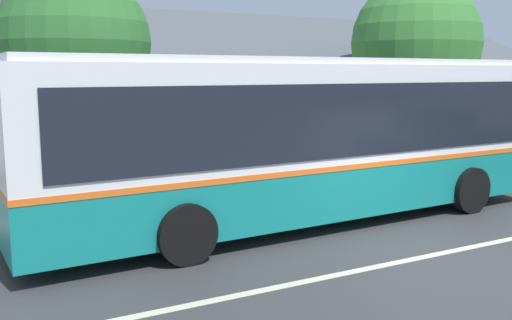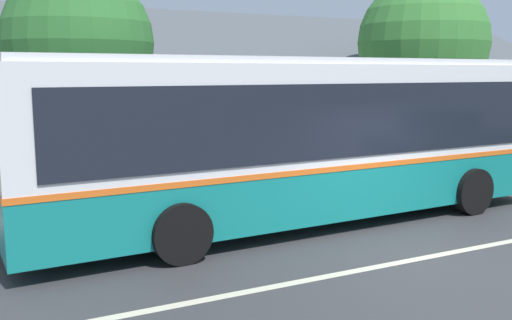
{
  "view_description": "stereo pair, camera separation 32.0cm",
  "coord_description": "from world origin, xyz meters",
  "px_view_note": "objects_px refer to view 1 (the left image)",
  "views": [
    {
      "loc": [
        -7.04,
        -6.67,
        3.04
      ],
      "look_at": [
        -1.48,
        3.61,
        1.23
      ],
      "focal_mm": 40.0,
      "sensor_mm": 36.0,
      "label": 1
    },
    {
      "loc": [
        -6.76,
        -6.81,
        3.04
      ],
      "look_at": [
        -1.48,
        3.61,
        1.23
      ],
      "focal_mm": 40.0,
      "sensor_mm": 36.0,
      "label": 2
    }
  ],
  "objects_px": {
    "street_tree_secondary": "(75,43)",
    "bus_stop_sign": "(430,122)",
    "transit_bus": "(305,136)",
    "street_tree_primary": "(418,47)"
  },
  "relations": [
    {
      "from": "street_tree_secondary",
      "to": "bus_stop_sign",
      "type": "bearing_deg",
      "value": -12.83
    },
    {
      "from": "transit_bus",
      "to": "street_tree_secondary",
      "type": "height_order",
      "value": "street_tree_secondary"
    },
    {
      "from": "bus_stop_sign",
      "to": "transit_bus",
      "type": "bearing_deg",
      "value": -159.4
    },
    {
      "from": "street_tree_primary",
      "to": "street_tree_secondary",
      "type": "bearing_deg",
      "value": -179.12
    },
    {
      "from": "street_tree_primary",
      "to": "bus_stop_sign",
      "type": "height_order",
      "value": "street_tree_primary"
    },
    {
      "from": "transit_bus",
      "to": "bus_stop_sign",
      "type": "xyz_separation_m",
      "value": [
        5.56,
        2.09,
        -0.13
      ]
    },
    {
      "from": "transit_bus",
      "to": "street_tree_secondary",
      "type": "bearing_deg",
      "value": 130.74
    },
    {
      "from": "street_tree_secondary",
      "to": "bus_stop_sign",
      "type": "height_order",
      "value": "street_tree_secondary"
    },
    {
      "from": "street_tree_primary",
      "to": "transit_bus",
      "type": "bearing_deg",
      "value": -148.73
    },
    {
      "from": "transit_bus",
      "to": "bus_stop_sign",
      "type": "bearing_deg",
      "value": 20.6
    }
  ]
}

